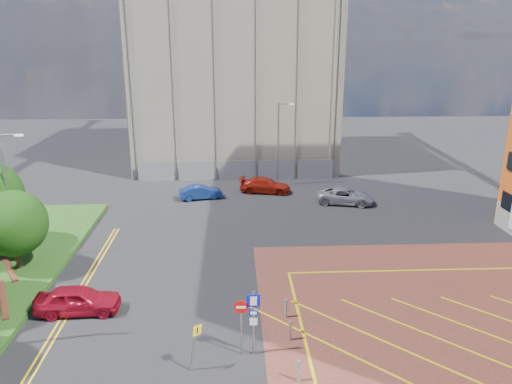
{
  "coord_description": "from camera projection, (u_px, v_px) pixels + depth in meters",
  "views": [
    {
      "loc": [
        -0.31,
        -18.54,
        13.89
      ],
      "look_at": [
        0.81,
        5.13,
        6.47
      ],
      "focal_mm": 35.0,
      "sensor_mm": 36.0,
      "label": 1
    }
  ],
  "objects": [
    {
      "name": "construction_building",
      "position": [
        234.0,
        63.0,
        56.68
      ],
      "size": [
        21.2,
        19.2,
        22.0
      ],
      "primitive_type": "cube",
      "color": "#A89C89",
      "rests_on": "ground"
    },
    {
      "name": "car_silver_back",
      "position": [
        345.0,
        196.0,
        43.11
      ],
      "size": [
        5.24,
        3.33,
        1.35
      ],
      "primitive_type": "imported",
      "rotation": [
        0.0,
        0.0,
        1.33
      ],
      "color": "#B0B1B8",
      "rests_on": "ground"
    },
    {
      "name": "construction_fence",
      "position": [
        246.0,
        170.0,
        50.18
      ],
      "size": [
        21.6,
        0.06,
        2.0
      ],
      "primitive_type": "cube",
      "color": "gray",
      "rests_on": "ground"
    },
    {
      "name": "bollard_row",
      "position": [
        301.0,
        383.0,
        20.21
      ],
      "size": [
        0.14,
        11.14,
        0.9
      ],
      "color": "#9EA0A8",
      "rests_on": "forecourt"
    },
    {
      "name": "lamp_left_far",
      "position": [
        8.0,
        190.0,
        31.23
      ],
      "size": [
        1.53,
        0.16,
        8.0
      ],
      "color": "#9EA0A8",
      "rests_on": "grass_bed"
    },
    {
      "name": "lamp_back",
      "position": [
        279.0,
        141.0,
        47.41
      ],
      "size": [
        1.53,
        0.16,
        8.0
      ],
      "color": "#9EA0A8",
      "rests_on": "ground"
    },
    {
      "name": "sign_cluster",
      "position": [
        249.0,
        317.0,
        22.2
      ],
      "size": [
        1.17,
        0.12,
        3.2
      ],
      "color": "#9EA0A8",
      "rests_on": "ground"
    },
    {
      "name": "warning_sign",
      "position": [
        194.0,
        342.0,
        21.26
      ],
      "size": [
        0.61,
        0.39,
        2.25
      ],
      "color": "#9EA0A8",
      "rests_on": "ground"
    },
    {
      "name": "ground",
      "position": [
        243.0,
        368.0,
        21.83
      ],
      "size": [
        140.0,
        140.0,
        0.0
      ],
      "primitive_type": "plane",
      "color": "black",
      "rests_on": "ground"
    },
    {
      "name": "car_red_back",
      "position": [
        265.0,
        185.0,
        46.2
      ],
      "size": [
        4.96,
        2.79,
        1.36
      ],
      "primitive_type": "imported",
      "rotation": [
        0.0,
        0.0,
        1.37
      ],
      "color": "#A91D0E",
      "rests_on": "ground"
    },
    {
      "name": "car_red_left",
      "position": [
        78.0,
        300.0,
        26.01
      ],
      "size": [
        4.41,
        1.93,
        1.48
      ],
      "primitive_type": "imported",
      "rotation": [
        0.0,
        0.0,
        1.61
      ],
      "color": "maroon",
      "rests_on": "ground"
    },
    {
      "name": "tree_c",
      "position": [
        13.0,
        223.0,
        29.81
      ],
      "size": [
        4.0,
        4.0,
        4.9
      ],
      "color": "#3D2B1C",
      "rests_on": "grass_bed"
    },
    {
      "name": "car_blue_back",
      "position": [
        201.0,
        192.0,
        44.37
      ],
      "size": [
        4.0,
        2.1,
        1.25
      ],
      "primitive_type": "imported",
      "rotation": [
        0.0,
        0.0,
        1.78
      ],
      "color": "navy",
      "rests_on": "ground"
    }
  ]
}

